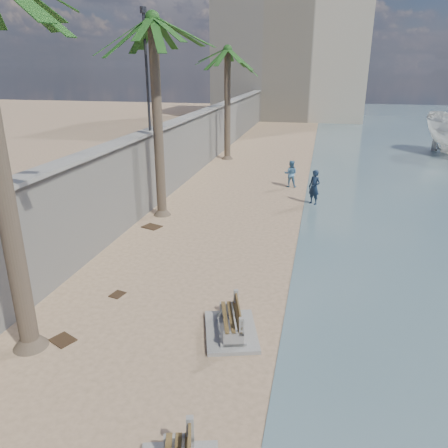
{
  "coord_description": "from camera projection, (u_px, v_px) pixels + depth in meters",
  "views": [
    {
      "loc": [
        2.65,
        -7.01,
        6.46
      ],
      "look_at": [
        -0.5,
        7.0,
        1.2
      ],
      "focal_mm": 35.0,
      "sensor_mm": 36.0,
      "label": 1
    }
  ],
  "objects": [
    {
      "name": "person_b",
      "position": [
        291.0,
        172.0,
        24.22
      ],
      "size": [
        0.8,
        0.62,
        1.65
      ],
      "primitive_type": "imported",
      "rotation": [
        0.0,
        0.0,
        3.15
      ],
      "color": "teal",
      "rests_on": "ground_plane"
    },
    {
      "name": "debris_b",
      "position": [
        63.0,
        340.0,
        10.85
      ],
      "size": [
        0.72,
        0.66,
        0.03
      ],
      "primitive_type": "cube",
      "rotation": [
        0.0,
        0.0,
        5.84
      ],
      "color": "#382616",
      "rests_on": "ground_plane"
    },
    {
      "name": "ground_plane",
      "position": [
        174.0,
        391.0,
        9.19
      ],
      "size": [
        140.0,
        140.0,
        0.0
      ],
      "primitive_type": "plane",
      "color": "tan"
    },
    {
      "name": "streetlight",
      "position": [
        146.0,
        60.0,
        18.95
      ],
      "size": [
        0.28,
        0.28,
        5.12
      ],
      "color": "#2D2D33",
      "rests_on": "wall_cap"
    },
    {
      "name": "bench_far",
      "position": [
        231.0,
        322.0,
        11.04
      ],
      "size": [
        1.76,
        2.16,
        0.78
      ],
      "color": "gray",
      "rests_on": "ground_plane"
    },
    {
      "name": "palm_mid",
      "position": [
        152.0,
        21.0,
        17.16
      ],
      "size": [
        5.0,
        5.0,
        9.08
      ],
      "color": "brown",
      "rests_on": "ground_plane"
    },
    {
      "name": "wall_cap",
      "position": [
        196.0,
        114.0,
        27.36
      ],
      "size": [
        0.8,
        70.0,
        0.12
      ],
      "primitive_type": "cube",
      "color": "gray",
      "rests_on": "seawall"
    },
    {
      "name": "debris_d",
      "position": [
        117.0,
        294.0,
        13.0
      ],
      "size": [
        0.43,
        0.5,
        0.03
      ],
      "primitive_type": "cube",
      "rotation": [
        0.0,
        0.0,
        1.34
      ],
      "color": "#382616",
      "rests_on": "ground_plane"
    },
    {
      "name": "debris_c",
      "position": [
        152.0,
        227.0,
        18.43
      ],
      "size": [
        0.89,
        0.8,
        0.03
      ],
      "primitive_type": "cube",
      "rotation": [
        0.0,
        0.0,
        5.93
      ],
      "color": "#382616",
      "rests_on": "ground_plane"
    },
    {
      "name": "end_building",
      "position": [
        291.0,
        60.0,
        54.83
      ],
      "size": [
        18.0,
        12.0,
        14.0
      ],
      "primitive_type": "cube",
      "color": "#B7AA93",
      "rests_on": "ground_plane"
    },
    {
      "name": "person_a",
      "position": [
        314.0,
        185.0,
        21.12
      ],
      "size": [
        0.85,
        0.81,
        1.96
      ],
      "primitive_type": "imported",
      "rotation": [
        0.0,
        0.0,
        -0.65
      ],
      "color": "#142339",
      "rests_on": "ground_plane"
    },
    {
      "name": "palm_back",
      "position": [
        228.0,
        51.0,
        29.22
      ],
      "size": [
        5.0,
        5.0,
        8.3
      ],
      "color": "brown",
      "rests_on": "ground_plane"
    },
    {
      "name": "seawall",
      "position": [
        197.0,
        143.0,
        27.98
      ],
      "size": [
        0.45,
        70.0,
        3.5
      ],
      "primitive_type": "cube",
      "color": "gray",
      "rests_on": "ground_plane"
    }
  ]
}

